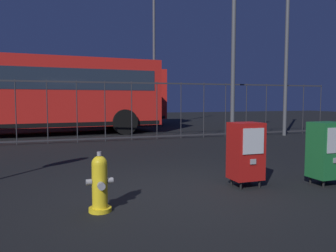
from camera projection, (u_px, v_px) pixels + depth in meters
ground_plane at (176, 193)px, 4.96m from camera, size 60.00×60.00×0.00m
fire_hydrant at (100, 184)px, 4.12m from camera, size 0.33×0.32×0.75m
newspaper_box_primary at (326, 150)px, 5.41m from camera, size 0.48×0.42×1.02m
newspaper_box_secondary at (246, 151)px, 5.30m from camera, size 0.48×0.42×1.02m
fence_barrier at (105, 111)px, 11.09m from camera, size 18.03×0.04×2.00m
bus_near at (24, 91)px, 12.97m from camera, size 10.63×3.26×3.00m
bus_far at (65, 94)px, 17.75m from camera, size 10.65×3.36×3.00m
street_light_near_left at (288, 13)px, 12.64m from camera, size 0.32×0.32×8.13m
street_light_near_right at (154, 37)px, 17.90m from camera, size 0.32×0.32×8.28m
street_light_far_left at (234, 8)px, 10.95m from camera, size 0.32×0.32×7.58m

